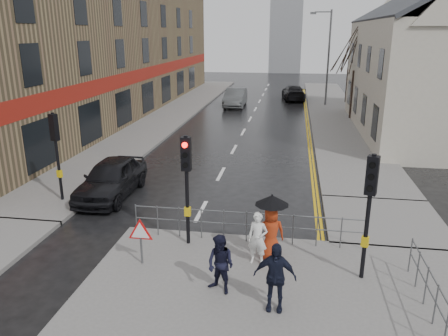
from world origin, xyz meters
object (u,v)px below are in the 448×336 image
(car_parked, at_px, (111,178))
(car_mid, at_px, (235,98))
(pedestrian_a, at_px, (258,238))
(pedestrian_d, at_px, (275,277))
(pedestrian_b, at_px, (221,264))
(pedestrian_with_umbrella, at_px, (271,223))

(car_parked, bearing_deg, car_mid, 84.99)
(pedestrian_a, relative_size, pedestrian_d, 0.90)
(car_mid, bearing_deg, pedestrian_d, -81.06)
(pedestrian_b, height_order, pedestrian_d, pedestrian_d)
(pedestrian_d, relative_size, car_mid, 0.35)
(pedestrian_b, height_order, car_mid, pedestrian_b)
(pedestrian_d, xyz_separation_m, car_parked, (-6.84, 6.74, -0.23))
(pedestrian_b, bearing_deg, car_mid, 123.73)
(pedestrian_b, distance_m, car_mid, 29.04)
(pedestrian_b, distance_m, pedestrian_d, 1.44)
(pedestrian_d, bearing_deg, pedestrian_with_umbrella, 97.36)
(pedestrian_with_umbrella, distance_m, car_parked, 7.92)
(car_parked, bearing_deg, pedestrian_with_umbrella, -33.24)
(pedestrian_d, xyz_separation_m, car_mid, (-4.85, 29.32, -0.19))
(pedestrian_with_umbrella, height_order, car_mid, pedestrian_with_umbrella)
(pedestrian_a, relative_size, pedestrian_with_umbrella, 0.79)
(pedestrian_a, height_order, car_mid, pedestrian_a)
(pedestrian_d, distance_m, car_parked, 9.60)
(pedestrian_b, distance_m, car_parked, 8.31)
(pedestrian_with_umbrella, relative_size, car_mid, 0.40)
(pedestrian_with_umbrella, distance_m, pedestrian_d, 2.42)
(pedestrian_with_umbrella, xyz_separation_m, car_mid, (-4.63, 26.92, -0.43))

